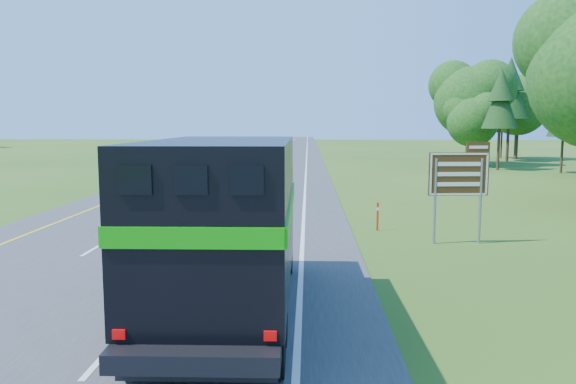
% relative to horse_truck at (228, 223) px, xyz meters
% --- Properties ---
extents(road, '(15.00, 260.00, 0.04)m').
position_rel_horse_truck_xyz_m(road, '(-3.89, 46.06, -2.18)').
color(road, '#38383A').
rests_on(road, ground).
extents(lane_markings, '(11.15, 260.00, 0.01)m').
position_rel_horse_truck_xyz_m(lane_markings, '(-3.89, 46.06, -2.16)').
color(lane_markings, yellow).
rests_on(lane_markings, road).
extents(horse_truck, '(2.99, 9.16, 4.04)m').
position_rel_horse_truck_xyz_m(horse_truck, '(0.00, 0.00, 0.00)').
color(horse_truck, black).
rests_on(horse_truck, road).
extents(white_suv, '(3.13, 6.62, 1.83)m').
position_rel_horse_truck_xyz_m(white_suv, '(-7.88, 30.71, -1.25)').
color(white_suv, silver).
rests_on(white_suv, road).
extents(far_car, '(1.70, 4.14, 1.41)m').
position_rel_horse_truck_xyz_m(far_car, '(-8.01, 108.80, -1.46)').
color(far_car, silver).
rests_on(far_car, road).
extents(exit_sign, '(2.22, 0.22, 3.76)m').
position_rel_horse_truck_xyz_m(exit_sign, '(7.36, 8.23, 0.24)').
color(exit_sign, gray).
rests_on(exit_sign, ground).
extents(delineator, '(0.10, 0.05, 1.17)m').
position_rel_horse_truck_xyz_m(delineator, '(4.71, 10.69, -1.57)').
color(delineator, red).
rests_on(delineator, ground).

